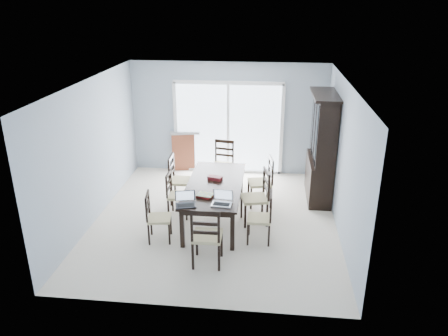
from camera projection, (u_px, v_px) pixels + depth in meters
The scene contains 24 objects.
floor at pixel (215, 220), 8.26m from camera, with size 5.00×5.00×0.00m, color beige.
ceiling at pixel (214, 82), 7.30m from camera, with size 5.00×5.00×0.00m, color white.
back_wall at pixel (228, 119), 10.09m from camera, with size 4.50×0.02×2.60m, color #95A3B1.
wall_left at pixel (93, 151), 8.00m from camera, with size 0.02×5.00×2.60m, color #95A3B1.
wall_right at pixel (343, 160), 7.55m from camera, with size 0.02×5.00×2.60m, color #95A3B1.
balcony at pixel (232, 159), 11.51m from camera, with size 4.50×2.00×0.10m, color gray.
railing at pixel (235, 126), 12.21m from camera, with size 4.50×0.06×1.10m, color #99999E.
dining_table at pixel (215, 187), 8.01m from camera, with size 1.00×2.20×0.75m.
china_hutch at pixel (322, 149), 8.81m from camera, with size 0.50×1.38×2.20m.
sliding_door at pixel (228, 128), 10.15m from camera, with size 2.52×0.05×2.18m.
chair_left_near at pixel (154, 212), 7.40m from camera, with size 0.44×0.43×1.01m.
chair_left_mid at pixel (174, 190), 8.24m from camera, with size 0.40×0.39×1.02m.
chair_left_far at pixel (177, 174), 8.77m from camera, with size 0.45×0.43×1.15m.
chair_right_near at pixel (265, 212), 7.36m from camera, with size 0.41×0.39×1.04m.
chair_right_mid at pixel (260, 191), 7.97m from camera, with size 0.55×0.54×1.19m.
chair_right_far at pixel (265, 176), 8.67m from camera, with size 0.52×0.51×1.16m.
chair_end_near at pixel (206, 231), 6.61m from camera, with size 0.45×0.47×1.19m.
chair_end_far at pixel (223, 158), 9.59m from camera, with size 0.51×0.53×1.17m.
laptop_dark at pixel (186, 203), 7.12m from camera, with size 0.38×0.31×0.23m.
laptop_silver at pixel (222, 202), 7.15m from camera, with size 0.35×0.26×0.23m.
book_stack at pixel (205, 195), 7.46m from camera, with size 0.32×0.27×0.04m.
cell_phone at pixel (215, 202), 7.25m from camera, with size 0.11×0.05×0.01m, color black.
game_box at pixel (215, 178), 8.14m from camera, with size 0.26×0.13×0.07m, color #521015.
hot_tub at pixel (208, 141), 11.22m from camera, with size 2.15×1.99×0.96m.
Camera 1 is at (0.96, -7.25, 3.95)m, focal length 35.00 mm.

